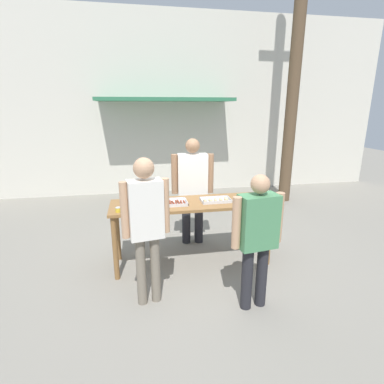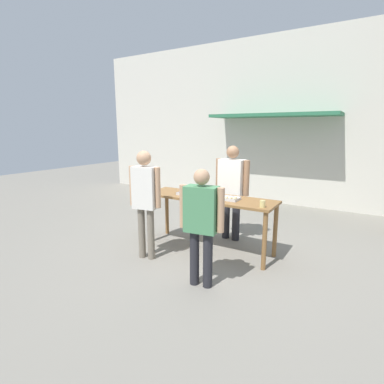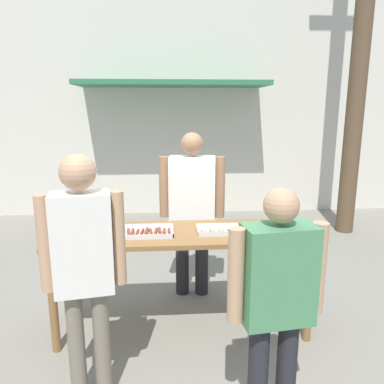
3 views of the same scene
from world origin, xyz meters
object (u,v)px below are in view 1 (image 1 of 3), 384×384
Objects in this scene: condiment_jar_ketchup at (125,209)px; person_customer_with_cup at (257,232)px; food_tray_sausages at (170,203)px; beer_cup at (265,199)px; food_tray_buns at (216,200)px; condiment_jar_mustard at (118,210)px; utility_pole at (296,58)px; person_server_behind_table at (193,183)px; person_customer_holding_hotdog at (146,219)px.

person_customer_with_cup is (1.42, -0.93, -0.04)m from condiment_jar_ketchup.
food_tray_sausages is 1.33m from beer_cup.
condiment_jar_ketchup is (-1.26, -0.19, 0.01)m from food_tray_buns.
utility_pole reaches higher than condiment_jar_mustard.
condiment_jar_ketchup is (0.09, 0.01, 0.00)m from condiment_jar_mustard.
person_server_behind_table is 1.02× the size of person_customer_holding_hotdog.
food_tray_sausages is 4.53× the size of beer_cup.
person_customer_holding_hotdog is at bearing -113.80° from food_tray_sausages.
condiment_jar_mustard is 1.00× the size of condiment_jar_ketchup.
person_customer_holding_hotdog is at bearing -141.26° from food_tray_buns.
condiment_jar_mustard and condiment_jar_ketchup have the same top height.
utility_pole reaches higher than person_customer_holding_hotdog.
utility_pole reaches higher than person_server_behind_table.
food_tray_buns is 0.27× the size of person_customer_with_cup.
food_tray_sausages is 4.70m from utility_pole.
utility_pole is at bearing -144.89° from person_customer_holding_hotdog.
person_server_behind_table reaches higher than person_customer_holding_hotdog.
person_customer_with_cup is (0.16, -1.12, -0.03)m from food_tray_buns.
person_customer_with_cup is 4.99m from utility_pole.
food_tray_buns is 0.24× the size of person_server_behind_table.
beer_cup is at bearing -125.75° from person_customer_with_cup.
condiment_jar_ketchup is 0.65× the size of beer_cup.
utility_pole is at bearing 41.56° from person_server_behind_table.
beer_cup is (2.01, 0.01, 0.02)m from condiment_jar_mustard.
person_customer_with_cup is (-0.50, -0.93, -0.06)m from beer_cup.
person_server_behind_table is at bearing -143.86° from utility_pole.
condiment_jar_ketchup is 0.68m from person_customer_holding_hotdog.
person_customer_with_cup is at bearing -121.49° from utility_pole.
person_server_behind_table is 0.28× the size of utility_pole.
utility_pole is (1.81, 2.83, 2.27)m from beer_cup.
food_tray_sausages is 0.82m from person_server_behind_table.
person_customer_holding_hotdog is 5.38m from utility_pole.
utility_pole is (2.68, 1.96, 2.22)m from person_server_behind_table.
condiment_jar_ketchup is (-0.60, -0.19, 0.02)m from food_tray_sausages.
condiment_jar_mustard is (-1.36, -0.20, 0.01)m from food_tray_buns.
person_customer_with_cup is (1.52, -0.92, -0.04)m from condiment_jar_mustard.
utility_pole is (3.12, 2.64, 2.31)m from food_tray_sausages.
food_tray_buns is 0.68m from beer_cup.
food_tray_sausages is 7.03× the size of condiment_jar_mustard.
person_customer_with_cup reaches higher than condiment_jar_mustard.
beer_cup is at bearing -122.56° from utility_pole.
person_customer_holding_hotdog is (-1.02, -0.82, 0.10)m from food_tray_buns.
utility_pole reaches higher than person_customer_with_cup.
person_customer_with_cup is at bearing -53.85° from food_tray_sausages.
condiment_jar_ketchup is 1.37m from person_server_behind_table.
condiment_jar_mustard is 0.04× the size of person_server_behind_table.
condiment_jar_mustard is at bearing -171.62° from food_tray_buns.
person_customer_with_cup reaches higher than beer_cup.
person_server_behind_table is at bearing 134.84° from beer_cup.
utility_pole reaches higher than beer_cup.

